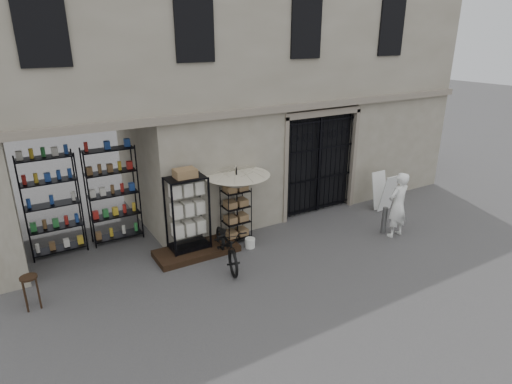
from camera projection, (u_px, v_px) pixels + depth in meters
ground at (314, 256)px, 10.35m from camera, size 80.00×80.00×0.00m
main_building at (233, 54)px, 12.01m from camera, size 14.00×4.00×9.00m
shop_recess at (89, 196)px, 9.93m from camera, size 3.00×1.70×3.00m
shop_shelving at (84, 200)px, 10.39m from camera, size 2.70×0.50×2.50m
iron_gate at (315, 163)px, 12.50m from camera, size 2.50×0.21×3.00m
step_platform at (197, 251)px, 10.42m from camera, size 2.00×0.90×0.15m
display_cabinet at (188, 217)px, 10.15m from camera, size 1.04×0.86×1.95m
wire_rack at (236, 215)px, 10.85m from camera, size 0.76×0.65×1.46m
market_umbrella at (237, 178)px, 10.53m from camera, size 1.69×1.71×2.37m
white_bucket at (250, 243)px, 10.72m from camera, size 0.33×0.33×0.24m
bicycle at (227, 263)px, 10.02m from camera, size 0.86×1.11×1.88m
wooden_stool at (31, 291)px, 8.28m from camera, size 0.36×0.36×0.69m
steel_bollard at (384, 220)px, 11.42m from camera, size 0.17×0.17×0.73m
shopkeeper at (394, 235)px, 11.40m from camera, size 0.77×1.79×0.42m
easel_sign at (384, 192)px, 12.83m from camera, size 0.55×0.63×1.13m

